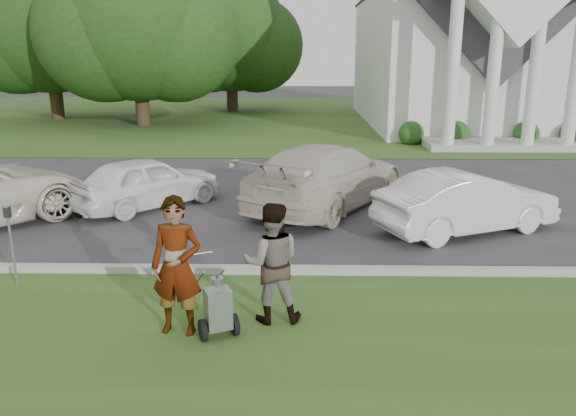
{
  "coord_description": "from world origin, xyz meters",
  "views": [
    {
      "loc": [
        0.58,
        -8.92,
        3.87
      ],
      "look_at": [
        0.41,
        0.0,
        1.4
      ],
      "focal_mm": 35.0,
      "sensor_mm": 36.0,
      "label": 1
    }
  ],
  "objects_px": {
    "tree_back": "(231,39)",
    "striping_cart": "(218,310)",
    "car_c": "(327,176)",
    "parking_meter_near": "(10,236)",
    "tree_left": "(137,28)",
    "tree_far": "(48,20)",
    "car_d": "(467,202)",
    "church": "(456,13)",
    "person_right": "(272,264)",
    "person_left": "(177,267)",
    "car_b": "(147,182)"
  },
  "relations": [
    {
      "from": "tree_back",
      "to": "striping_cart",
      "type": "distance_m",
      "value": 32.27
    },
    {
      "from": "tree_back",
      "to": "car_c",
      "type": "relative_size",
      "value": 1.7
    },
    {
      "from": "tree_back",
      "to": "parking_meter_near",
      "type": "height_order",
      "value": "tree_back"
    },
    {
      "from": "tree_left",
      "to": "tree_far",
      "type": "distance_m",
      "value": 6.73
    },
    {
      "from": "tree_back",
      "to": "car_d",
      "type": "relative_size",
      "value": 2.32
    },
    {
      "from": "striping_cart",
      "to": "car_c",
      "type": "bearing_deg",
      "value": 51.81
    },
    {
      "from": "church",
      "to": "person_right",
      "type": "xyz_separation_m",
      "value": [
        -8.81,
        -24.38,
        -5.03
      ]
    },
    {
      "from": "person_left",
      "to": "car_d",
      "type": "height_order",
      "value": "person_left"
    },
    {
      "from": "church",
      "to": "person_left",
      "type": "bearing_deg",
      "value": -112.19
    },
    {
      "from": "car_c",
      "to": "tree_far",
      "type": "bearing_deg",
      "value": -21.59
    },
    {
      "from": "parking_meter_near",
      "to": "car_d",
      "type": "bearing_deg",
      "value": 20.86
    },
    {
      "from": "person_right",
      "to": "tree_back",
      "type": "bearing_deg",
      "value": -86.57
    },
    {
      "from": "striping_cart",
      "to": "person_left",
      "type": "distance_m",
      "value": 0.82
    },
    {
      "from": "person_left",
      "to": "car_b",
      "type": "xyz_separation_m",
      "value": [
        -2.22,
        6.74,
        -0.33
      ]
    },
    {
      "from": "tree_left",
      "to": "tree_far",
      "type": "height_order",
      "value": "tree_far"
    },
    {
      "from": "car_c",
      "to": "church",
      "type": "bearing_deg",
      "value": -82.61
    },
    {
      "from": "striping_cart",
      "to": "person_right",
      "type": "xyz_separation_m",
      "value": [
        0.73,
        0.54,
        0.48
      ]
    },
    {
      "from": "car_d",
      "to": "striping_cart",
      "type": "bearing_deg",
      "value": 112.0
    },
    {
      "from": "striping_cart",
      "to": "person_right",
      "type": "distance_m",
      "value": 1.02
    },
    {
      "from": "car_d",
      "to": "church",
      "type": "bearing_deg",
      "value": -36.9
    },
    {
      "from": "car_d",
      "to": "person_right",
      "type": "bearing_deg",
      "value": 113.36
    },
    {
      "from": "tree_far",
      "to": "person_left",
      "type": "height_order",
      "value": "tree_far"
    },
    {
      "from": "tree_back",
      "to": "car_c",
      "type": "distance_m",
      "value": 25.64
    },
    {
      "from": "parking_meter_near",
      "to": "car_d",
      "type": "xyz_separation_m",
      "value": [
        8.54,
        3.25,
        -0.23
      ]
    },
    {
      "from": "tree_back",
      "to": "car_b",
      "type": "height_order",
      "value": "tree_back"
    },
    {
      "from": "person_right",
      "to": "car_c",
      "type": "height_order",
      "value": "person_right"
    },
    {
      "from": "car_d",
      "to": "tree_far",
      "type": "bearing_deg",
      "value": 16.32
    },
    {
      "from": "person_left",
      "to": "church",
      "type": "bearing_deg",
      "value": 75.01
    },
    {
      "from": "parking_meter_near",
      "to": "car_c",
      "type": "xyz_separation_m",
      "value": [
        5.54,
        5.32,
        -0.09
      ]
    },
    {
      "from": "church",
      "to": "tree_back",
      "type": "height_order",
      "value": "church"
    },
    {
      "from": "church",
      "to": "car_b",
      "type": "height_order",
      "value": "church"
    },
    {
      "from": "striping_cart",
      "to": "parking_meter_near",
      "type": "xyz_separation_m",
      "value": [
        -3.7,
        1.69,
        0.49
      ]
    },
    {
      "from": "tree_left",
      "to": "car_c",
      "type": "bearing_deg",
      "value": -60.96
    },
    {
      "from": "striping_cart",
      "to": "car_b",
      "type": "distance_m",
      "value": 7.43
    },
    {
      "from": "tree_left",
      "to": "person_right",
      "type": "xyz_separation_m",
      "value": [
        8.2,
        -23.25,
        -4.21
      ]
    },
    {
      "from": "car_b",
      "to": "person_left",
      "type": "bearing_deg",
      "value": 151.36
    },
    {
      "from": "church",
      "to": "striping_cart",
      "type": "xyz_separation_m",
      "value": [
        -9.53,
        -24.92,
        -5.52
      ]
    },
    {
      "from": "tree_back",
      "to": "parking_meter_near",
      "type": "xyz_separation_m",
      "value": [
        -0.22,
        -30.1,
        -3.82
      ]
    },
    {
      "from": "car_c",
      "to": "car_d",
      "type": "bearing_deg",
      "value": 176.09
    },
    {
      "from": "church",
      "to": "parking_meter_near",
      "type": "bearing_deg",
      "value": -119.68
    },
    {
      "from": "tree_back",
      "to": "person_right",
      "type": "distance_m",
      "value": 31.76
    },
    {
      "from": "person_left",
      "to": "person_right",
      "type": "bearing_deg",
      "value": 24.3
    },
    {
      "from": "car_c",
      "to": "car_d",
      "type": "height_order",
      "value": "car_c"
    },
    {
      "from": "striping_cart",
      "to": "car_d",
      "type": "xyz_separation_m",
      "value": [
        4.83,
        4.95,
        0.26
      ]
    },
    {
      "from": "tree_back",
      "to": "striping_cart",
      "type": "height_order",
      "value": "tree_back"
    },
    {
      "from": "church",
      "to": "tree_left",
      "type": "xyz_separation_m",
      "value": [
        -17.01,
        -1.13,
        -0.83
      ]
    },
    {
      "from": "church",
      "to": "person_left",
      "type": "distance_m",
      "value": 27.21
    },
    {
      "from": "person_right",
      "to": "car_d",
      "type": "xyz_separation_m",
      "value": [
        4.11,
        4.41,
        -0.22
      ]
    },
    {
      "from": "car_b",
      "to": "person_right",
      "type": "bearing_deg",
      "value": 162.17
    },
    {
      "from": "church",
      "to": "tree_far",
      "type": "distance_m",
      "value": 23.09
    }
  ]
}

